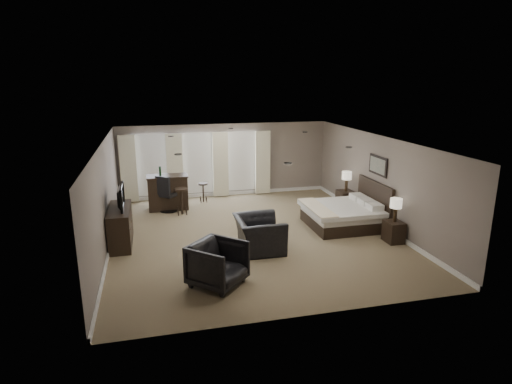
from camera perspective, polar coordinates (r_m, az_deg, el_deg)
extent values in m
cube|color=#75664A|center=(11.80, -0.48, -5.72)|extent=(7.60, 8.60, 0.04)
cube|color=silver|center=(11.15, -0.51, 6.88)|extent=(7.60, 8.60, 0.04)
cube|color=slate|center=(15.47, -4.15, 4.27)|extent=(7.50, 0.04, 2.60)
cube|color=slate|center=(7.54, 7.06, -7.56)|extent=(7.50, 0.04, 2.60)
cube|color=slate|center=(11.18, -19.54, -0.79)|extent=(0.04, 8.50, 2.60)
cube|color=slate|center=(12.78, 16.10, 1.40)|extent=(0.04, 8.50, 2.60)
cube|color=silver|center=(15.21, -13.82, 3.49)|extent=(1.15, 0.04, 2.05)
cube|color=silver|center=(15.29, -7.81, 3.85)|extent=(1.15, 0.04, 2.05)
cube|color=silver|center=(15.53, -1.92, 4.16)|extent=(1.15, 0.04, 2.05)
cube|color=beige|center=(15.13, -16.64, 2.96)|extent=(0.55, 0.12, 2.30)
cube|color=beige|center=(15.13, -10.77, 3.33)|extent=(0.55, 0.12, 2.30)
cube|color=beige|center=(15.29, -4.76, 3.67)|extent=(0.55, 0.12, 2.30)
cube|color=beige|center=(15.60, 0.88, 3.95)|extent=(0.55, 0.12, 2.30)
cube|color=silver|center=(12.47, 11.06, -1.75)|extent=(2.02, 1.92, 1.28)
cube|color=black|center=(11.78, 17.87, -5.07)|extent=(0.42, 0.51, 0.56)
cube|color=black|center=(14.19, 11.83, -1.11)|extent=(0.47, 0.58, 0.63)
cube|color=beige|center=(11.60, 18.11, -2.32)|extent=(0.30, 0.30, 0.62)
cube|color=beige|center=(14.03, 11.97, 1.39)|extent=(0.31, 0.31, 0.64)
cube|color=slate|center=(12.71, 15.91, 3.43)|extent=(0.04, 0.96, 0.56)
cube|color=black|center=(11.55, -17.63, -4.37)|extent=(0.54, 1.66, 0.97)
imported|color=black|center=(11.39, -17.85, -1.75)|extent=(0.59, 1.03, 0.14)
imported|color=black|center=(10.62, 0.40, -4.88)|extent=(0.84, 1.29, 1.13)
imported|color=black|center=(8.94, -5.13, -9.28)|extent=(1.36, 1.36, 1.02)
cube|color=black|center=(14.19, -11.67, -0.03)|extent=(1.30, 0.68, 1.14)
cube|color=black|center=(13.59, -9.87, -1.24)|extent=(0.40, 0.40, 0.85)
cube|color=black|center=(14.87, -7.04, -0.07)|extent=(0.41, 0.41, 0.67)
cube|color=black|center=(13.97, -11.61, -0.13)|extent=(0.86, 0.86, 1.20)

